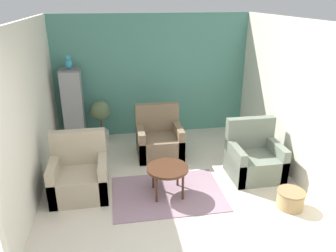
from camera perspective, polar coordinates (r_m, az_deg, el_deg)
The scene contains 12 objects.
wall_back_accent at distance 6.85m, azimuth -2.72°, elevation 8.70°, with size 4.07×0.06×2.48m.
wall_left at distance 5.12m, azimuth -22.72°, elevation 2.45°, with size 0.06×3.72×2.48m.
wall_right at distance 5.73m, azimuth 20.27°, elevation 4.73°, with size 0.06×3.72×2.48m.
area_rug at distance 5.05m, azimuth -0.08°, elevation -11.65°, with size 1.65×1.19×0.01m.
coffee_table at distance 4.84m, azimuth -0.08°, elevation -7.69°, with size 0.62×0.62×0.45m.
armchair_left at distance 5.09m, azimuth -15.12°, elevation -8.45°, with size 0.82×0.73×0.92m.
armchair_right at distance 5.58m, azimuth 14.72°, elevation -5.59°, with size 0.82×0.73×0.92m.
armchair_middle at distance 6.08m, azimuth -1.55°, elevation -2.47°, with size 0.82×0.73×0.92m.
birdcage at distance 6.62m, azimuth -16.12°, elevation 2.91°, with size 0.46×0.46×1.52m.
parrot at distance 6.41m, azimuth -16.96°, elevation 10.52°, with size 0.12×0.22×0.26m.
potted_plant at distance 6.64m, azimuth -11.66°, elevation 1.76°, with size 0.42×0.38×0.88m.
wicker_basket at distance 5.01m, azimuth 20.56°, elevation -11.73°, with size 0.39×0.39×0.26m.
Camera 1 is at (-0.82, -2.88, 2.79)m, focal length 35.00 mm.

